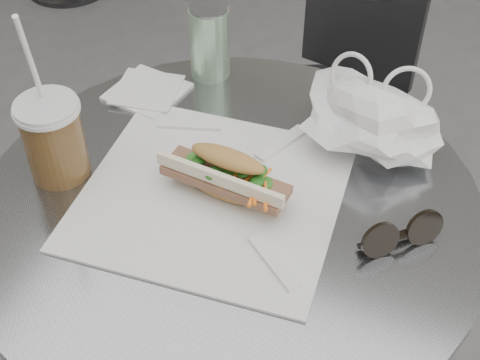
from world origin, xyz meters
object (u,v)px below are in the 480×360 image
at_px(cafe_table, 231,307).
at_px(sunglasses, 401,235).
at_px(banh_mi, 226,175).
at_px(chair_far, 325,143).
at_px(drink_can, 209,41).
at_px(iced_coffee, 53,138).

xyz_separation_m(cafe_table, sunglasses, (0.25, 0.02, 0.30)).
bearing_deg(sunglasses, banh_mi, 138.07).
bearing_deg(chair_far, sunglasses, 122.91).
bearing_deg(banh_mi, sunglasses, 5.52).
bearing_deg(chair_far, drink_can, 78.82).
height_order(banh_mi, sunglasses, banh_mi).
relative_size(banh_mi, sunglasses, 2.31).
relative_size(sunglasses, drink_can, 0.77).
relative_size(cafe_table, drink_can, 5.58).
xyz_separation_m(cafe_table, banh_mi, (-0.01, 0.01, 0.32)).
bearing_deg(cafe_table, banh_mi, 141.73).
height_order(sunglasses, drink_can, drink_can).
height_order(banh_mi, drink_can, drink_can).
bearing_deg(sunglasses, iced_coffee, 143.38).
xyz_separation_m(iced_coffee, sunglasses, (0.52, 0.07, -0.05)).
bearing_deg(banh_mi, drink_can, 123.80).
bearing_deg(drink_can, chair_far, 70.85).
bearing_deg(iced_coffee, cafe_table, 11.62).
height_order(chair_far, iced_coffee, iced_coffee).
relative_size(chair_far, iced_coffee, 2.54).
bearing_deg(drink_can, iced_coffee, -105.39).
relative_size(banh_mi, iced_coffee, 0.85).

